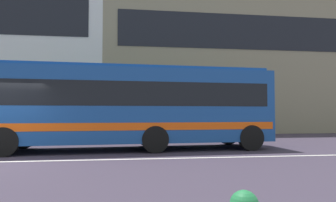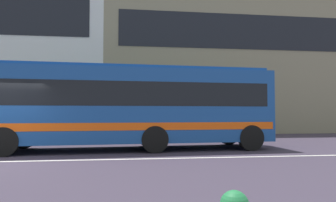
{
  "view_description": "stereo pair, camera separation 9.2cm",
  "coord_description": "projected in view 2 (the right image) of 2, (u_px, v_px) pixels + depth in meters",
  "views": [
    {
      "loc": [
        4.14,
        -9.7,
        1.46
      ],
      "look_at": [
        5.85,
        2.97,
        1.99
      ],
      "focal_mm": 32.11,
      "sensor_mm": 36.0,
      "label": 1
    },
    {
      "loc": [
        4.23,
        -9.72,
        1.46
      ],
      "look_at": [
        5.85,
        2.97,
        1.99
      ],
      "focal_mm": 32.11,
      "sensor_mm": 36.0,
      "label": 2
    }
  ],
  "objects": [
    {
      "name": "hedge_row_far",
      "position": [
        95.0,
        134.0,
        15.76
      ],
      "size": [
        18.15,
        1.1,
        0.73
      ],
      "primitive_type": "cube",
      "color": "#2D6B37",
      "rests_on": "ground_plane"
    },
    {
      "name": "transit_bus",
      "position": [
        134.0,
        105.0,
        12.19
      ],
      "size": [
        11.11,
        3.19,
        3.3
      ],
      "color": "#1A4790",
      "rests_on": "ground_plane"
    },
    {
      "name": "apartment_block_right",
      "position": [
        251.0,
        59.0,
        26.8
      ],
      "size": [
        24.96,
        10.34,
        12.56
      ],
      "color": "gray",
      "rests_on": "ground_plane"
    }
  ]
}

